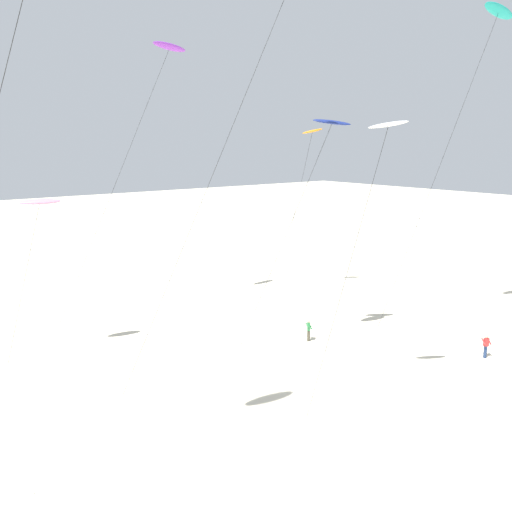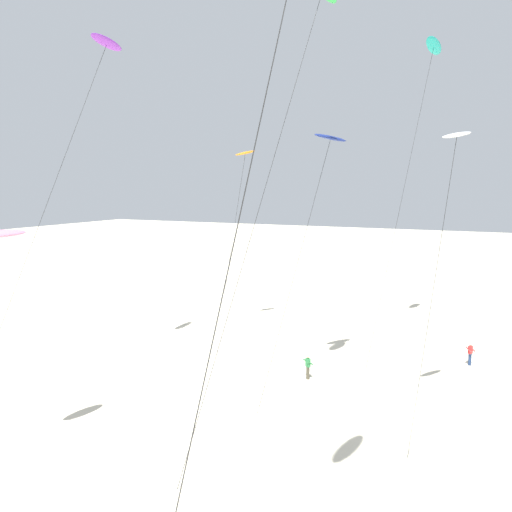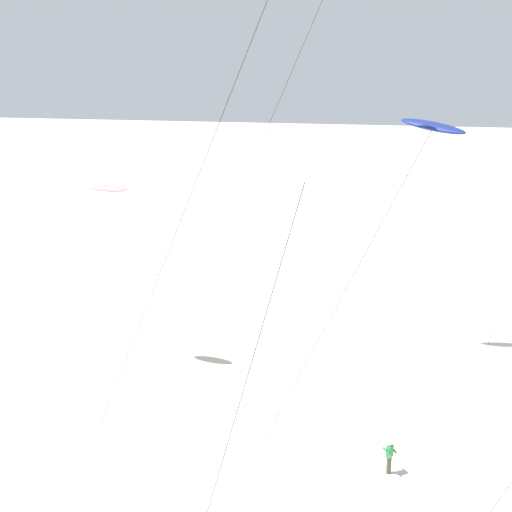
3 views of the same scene
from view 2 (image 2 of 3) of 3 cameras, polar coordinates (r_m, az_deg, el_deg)
name	(u,v)px [view 2 (image 2 of 3)]	position (r m, az deg, el deg)	size (l,w,h in m)	color
ground_plane	(405,417)	(31.87, 16.17, -16.78)	(260.00, 260.00, 0.00)	beige
kite_navy	(330,141)	(34.12, 8.19, 12.56)	(8.24, 2.95, 16.50)	navy
kite_orange	(245,156)	(45.35, -1.26, 10.99)	(4.42, 1.79, 16.24)	orange
kite_white	(456,141)	(28.52, 21.32, 11.82)	(5.23, 2.01, 15.97)	white
kite_purple	(106,45)	(37.95, -16.36, 21.53)	(11.37, 3.27, 22.97)	purple
kite_teal	(433,48)	(46.24, 19.09, 20.98)	(10.73, 3.30, 24.81)	teal
kite_flyer_nearest	(308,366)	(35.91, 5.78, -12.10)	(0.72, 0.72, 1.67)	#4C4738
kite_flyer_middle	(470,353)	(41.41, 22.68, -9.95)	(0.71, 0.70, 1.67)	navy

